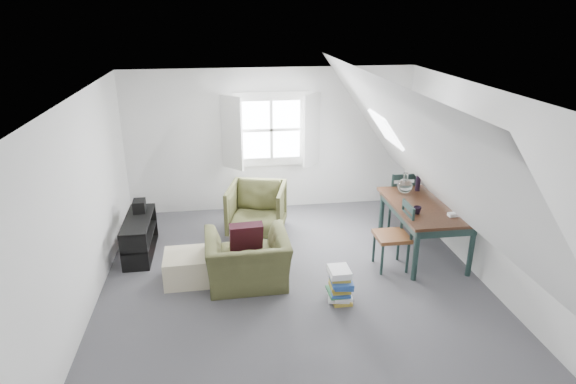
{
  "coord_description": "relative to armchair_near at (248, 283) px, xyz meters",
  "views": [
    {
      "loc": [
        -0.85,
        -5.38,
        3.43
      ],
      "look_at": [
        -0.01,
        0.6,
        1.1
      ],
      "focal_mm": 30.0,
      "sensor_mm": 36.0,
      "label": 1
    }
  ],
  "objects": [
    {
      "name": "floor",
      "position": [
        0.6,
        -0.17,
        0.0
      ],
      "size": [
        5.5,
        5.5,
        0.0
      ],
      "primitive_type": "plane",
      "color": "#4C4B50",
      "rests_on": "ground"
    },
    {
      "name": "ceiling",
      "position": [
        0.6,
        -0.17,
        2.5
      ],
      "size": [
        5.5,
        5.5,
        0.0
      ],
      "primitive_type": "plane",
      "rotation": [
        3.14,
        0.0,
        0.0
      ],
      "color": "white",
      "rests_on": "wall_back"
    },
    {
      "name": "wall_back",
      "position": [
        0.6,
        2.58,
        1.25
      ],
      "size": [
        5.0,
        0.0,
        5.0
      ],
      "primitive_type": "plane",
      "rotation": [
        1.57,
        0.0,
        0.0
      ],
      "color": "white",
      "rests_on": "ground"
    },
    {
      "name": "wall_front",
      "position": [
        0.6,
        -2.92,
        1.25
      ],
      "size": [
        5.0,
        0.0,
        5.0
      ],
      "primitive_type": "plane",
      "rotation": [
        -1.57,
        0.0,
        0.0
      ],
      "color": "white",
      "rests_on": "ground"
    },
    {
      "name": "wall_left",
      "position": [
        -1.9,
        -0.17,
        1.25
      ],
      "size": [
        0.0,
        5.5,
        5.5
      ],
      "primitive_type": "plane",
      "rotation": [
        1.57,
        0.0,
        1.57
      ],
      "color": "white",
      "rests_on": "ground"
    },
    {
      "name": "wall_right",
      "position": [
        3.1,
        -0.17,
        1.25
      ],
      "size": [
        0.0,
        5.5,
        5.5
      ],
      "primitive_type": "plane",
      "rotation": [
        1.57,
        0.0,
        -1.57
      ],
      "color": "white",
      "rests_on": "ground"
    },
    {
      "name": "slope_left",
      "position": [
        -0.95,
        -0.17,
        1.78
      ],
      "size": [
        3.19,
        5.5,
        4.48
      ],
      "primitive_type": "plane",
      "rotation": [
        0.0,
        2.19,
        0.0
      ],
      "color": "white",
      "rests_on": "wall_left"
    },
    {
      "name": "slope_right",
      "position": [
        2.15,
        -0.17,
        1.78
      ],
      "size": [
        3.19,
        5.5,
        4.48
      ],
      "primitive_type": "plane",
      "rotation": [
        0.0,
        -2.19,
        0.0
      ],
      "color": "white",
      "rests_on": "wall_right"
    },
    {
      "name": "dormer_window",
      "position": [
        0.6,
        2.51,
        1.45
      ],
      "size": [
        1.71,
        0.35,
        1.3
      ],
      "color": "white",
      "rests_on": "wall_back"
    },
    {
      "name": "skylight",
      "position": [
        2.15,
        1.13,
        1.75
      ],
      "size": [
        0.35,
        0.75,
        0.47
      ],
      "primitive_type": "cube",
      "rotation": [
        0.0,
        0.95,
        0.0
      ],
      "color": "white",
      "rests_on": "slope_right"
    },
    {
      "name": "armchair_near",
      "position": [
        0.0,
        0.0,
        0.0
      ],
      "size": [
        1.08,
        0.95,
        0.69
      ],
      "primitive_type": "imported",
      "rotation": [
        0.0,
        0.0,
        3.17
      ],
      "color": "#444624",
      "rests_on": "floor"
    },
    {
      "name": "armchair_far",
      "position": [
        0.25,
        1.54,
        0.0
      ],
      "size": [
        1.07,
        1.09,
        0.81
      ],
      "primitive_type": "imported",
      "rotation": [
        0.0,
        0.0,
        -0.25
      ],
      "color": "#444624",
      "rests_on": "floor"
    },
    {
      "name": "throw_pillow",
      "position": [
        0.0,
        0.15,
        0.61
      ],
      "size": [
        0.45,
        0.28,
        0.45
      ],
      "primitive_type": "cube",
      "rotation": [
        0.31,
        0.0,
        0.07
      ],
      "color": "#360E19",
      "rests_on": "armchair_near"
    },
    {
      "name": "ottoman",
      "position": [
        -0.8,
        0.2,
        0.19
      ],
      "size": [
        0.59,
        0.59,
        0.39
      ],
      "primitive_type": "cube",
      "rotation": [
        0.0,
        0.0,
        0.02
      ],
      "color": "#C5B997",
      "rests_on": "floor"
    },
    {
      "name": "dining_table",
      "position": [
        2.6,
        0.48,
        0.68
      ],
      "size": [
        0.94,
        1.57,
        0.79
      ],
      "rotation": [
        0.0,
        0.0,
        0.02
      ],
      "color": "black",
      "rests_on": "floor"
    },
    {
      "name": "demijohn",
      "position": [
        2.45,
        0.93,
        0.92
      ],
      "size": [
        0.23,
        0.23,
        0.32
      ],
      "rotation": [
        0.0,
        0.0,
        -0.03
      ],
      "color": "silver",
      "rests_on": "dining_table"
    },
    {
      "name": "vase_twigs",
      "position": [
        2.7,
        1.03,
        0.92
      ],
      "size": [
        0.08,
        0.08,
        0.59
      ],
      "rotation": [
        0.0,
        0.0,
        -0.34
      ],
      "color": "black",
      "rests_on": "dining_table"
    },
    {
      "name": "cup",
      "position": [
        2.35,
        0.18,
        0.79
      ],
      "size": [
        0.13,
        0.13,
        0.1
      ],
      "primitive_type": "imported",
      "rotation": [
        0.0,
        0.0,
        0.27
      ],
      "color": "black",
      "rests_on": "dining_table"
    },
    {
      "name": "paper_box",
      "position": [
        2.8,
        0.03,
        0.81
      ],
      "size": [
        0.14,
        0.1,
        0.04
      ],
      "primitive_type": "cube",
      "rotation": [
        0.0,
        0.0,
        0.05
      ],
      "color": "white",
      "rests_on": "dining_table"
    },
    {
      "name": "dining_chair_far",
      "position": [
        2.57,
        1.43,
        0.51
      ],
      "size": [
        0.46,
        0.46,
        0.99
      ],
      "rotation": [
        0.0,
        0.0,
        3.35
      ],
      "color": "brown",
      "rests_on": "floor"
    },
    {
      "name": "dining_chair_near",
      "position": [
        2.04,
        0.16,
        0.5
      ],
      "size": [
        0.45,
        0.45,
        0.95
      ],
      "rotation": [
        0.0,
        0.0,
        -1.35
      ],
      "color": "brown",
      "rests_on": "floor"
    },
    {
      "name": "media_shelf",
      "position": [
        -1.52,
        1.03,
        0.26
      ],
      "size": [
        0.37,
        1.11,
        0.57
      ],
      "rotation": [
        0.0,
        0.0,
        0.07
      ],
      "color": "black",
      "rests_on": "floor"
    },
    {
      "name": "electronics_box",
      "position": [
        -1.52,
        1.31,
        0.65
      ],
      "size": [
        0.18,
        0.25,
        0.19
      ],
      "primitive_type": "cube",
      "rotation": [
        0.0,
        0.0,
        0.04
      ],
      "color": "black",
      "rests_on": "media_shelf"
    },
    {
      "name": "magazine_stack",
      "position": [
        1.11,
        -0.56,
        0.22
      ],
      "size": [
        0.33,
        0.39,
        0.44
      ],
      "rotation": [
        0.0,
        0.0,
        -0.18
      ],
      "color": "#B29933",
      "rests_on": "floor"
    }
  ]
}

